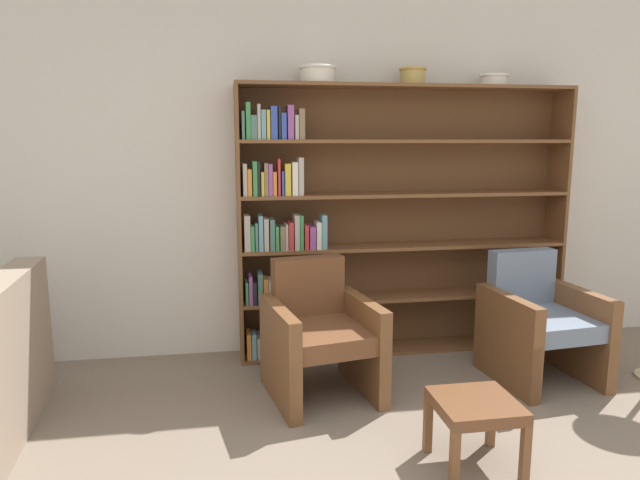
{
  "coord_description": "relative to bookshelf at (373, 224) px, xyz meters",
  "views": [
    {
      "loc": [
        -0.86,
        -1.58,
        1.62
      ],
      "look_at": [
        -0.24,
        2.17,
        0.95
      ],
      "focal_mm": 32.0,
      "sensor_mm": 36.0,
      "label": 1
    }
  ],
  "objects": [
    {
      "name": "wall_back",
      "position": [
        -0.23,
        0.17,
        0.38
      ],
      "size": [
        12.0,
        0.06,
        2.75
      ],
      "color": "silver",
      "rests_on": "ground"
    },
    {
      "name": "bookshelf",
      "position": [
        0.0,
        0.0,
        0.0
      ],
      "size": [
        2.51,
        0.3,
        2.01
      ],
      "color": "brown",
      "rests_on": "ground"
    },
    {
      "name": "bowl_stoneware",
      "position": [
        -0.42,
        -0.02,
        1.09
      ],
      "size": [
        0.27,
        0.27,
        0.12
      ],
      "color": "silver",
      "rests_on": "bookshelf"
    },
    {
      "name": "bowl_olive",
      "position": [
        0.28,
        -0.02,
        1.09
      ],
      "size": [
        0.2,
        0.2,
        0.12
      ],
      "color": "tan",
      "rests_on": "bookshelf"
    },
    {
      "name": "bowl_brass",
      "position": [
        0.91,
        -0.02,
        1.07
      ],
      "size": [
        0.21,
        0.21,
        0.09
      ],
      "color": "silver",
      "rests_on": "bookshelf"
    },
    {
      "name": "armchair_leather",
      "position": [
        -0.52,
        -0.7,
        -0.61
      ],
      "size": [
        0.75,
        0.78,
        0.85
      ],
      "rotation": [
        0.0,
        0.0,
        3.32
      ],
      "color": "brown",
      "rests_on": "ground"
    },
    {
      "name": "armchair_cushioned",
      "position": [
        1.0,
        -0.69,
        -0.61
      ],
      "size": [
        0.7,
        0.74,
        0.85
      ],
      "rotation": [
        0.0,
        0.0,
        3.24
      ],
      "color": "brown",
      "rests_on": "ground"
    },
    {
      "name": "footstool",
      "position": [
        0.1,
        -1.67,
        -0.7
      ],
      "size": [
        0.39,
        0.39,
        0.36
      ],
      "color": "brown",
      "rests_on": "ground"
    }
  ]
}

